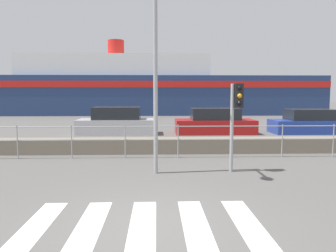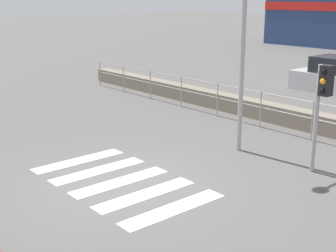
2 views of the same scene
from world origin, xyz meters
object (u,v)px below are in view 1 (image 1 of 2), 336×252
(traffic_light_far, at_px, (236,107))
(ferry_boat, at_px, (147,90))
(parked_car_silver, at_px, (117,123))
(parked_car_red, at_px, (215,123))
(parked_car_blue, at_px, (311,123))
(streetlamp, at_px, (155,42))

(traffic_light_far, relative_size, ferry_boat, 0.07)
(traffic_light_far, relative_size, parked_car_silver, 0.59)
(parked_car_red, xyz_separation_m, parked_car_blue, (5.48, 0.00, -0.03))
(ferry_boat, relative_size, parked_car_blue, 8.10)
(traffic_light_far, xyz_separation_m, parked_car_blue, (6.50, 9.02, -1.27))
(traffic_light_far, height_order, parked_car_red, traffic_light_far)
(streetlamp, distance_m, parked_car_silver, 10.07)
(parked_car_red, distance_m, parked_car_blue, 5.48)
(traffic_light_far, relative_size, parked_car_red, 0.57)
(traffic_light_far, height_order, parked_car_blue, traffic_light_far)
(streetlamp, relative_size, parked_car_red, 1.29)
(traffic_light_far, xyz_separation_m, parked_car_red, (1.03, 9.02, -1.24))
(ferry_boat, height_order, parked_car_red, ferry_boat)
(parked_car_blue, bearing_deg, ferry_boat, 117.37)
(streetlamp, height_order, parked_car_blue, streetlamp)
(streetlamp, xyz_separation_m, parked_car_blue, (8.77, 9.39, -2.99))
(streetlamp, height_order, parked_car_silver, streetlamp)
(ferry_boat, bearing_deg, streetlamp, -87.96)
(traffic_light_far, relative_size, parked_car_blue, 0.57)
(traffic_light_far, xyz_separation_m, streetlamp, (-2.27, -0.37, 1.73))
(traffic_light_far, xyz_separation_m, parked_car_silver, (-4.44, 9.02, -1.21))
(traffic_light_far, distance_m, ferry_boat, 28.12)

